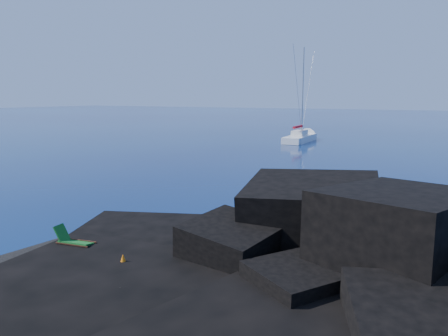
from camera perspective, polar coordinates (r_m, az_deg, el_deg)
The scene contains 9 objects.
ground at distance 19.34m, azimuth -25.44°, elevation -10.50°, with size 400.00×400.00×0.00m, color #030834.
headland at distance 14.85m, azimuth 18.99°, elevation -16.16°, with size 24.00×24.00×3.60m, color black, non-canonical shape.
beach at distance 16.39m, azimuth -14.52°, elevation -13.45°, with size 8.50×6.00×0.70m, color black.
surf_foam at distance 19.38m, azimuth -4.08°, elevation -9.53°, with size 10.00×8.00×0.06m, color white, non-canonical shape.
sailboat at distance 61.65m, azimuth 9.93°, elevation 3.42°, with size 2.57×12.28×12.87m, color white, non-canonical shape.
deck_chair at distance 18.02m, azimuth -18.77°, elevation -8.60°, with size 1.51×0.66×1.04m, color #166320, non-canonical shape.
towel at distance 14.31m, azimuth -14.44°, elevation -15.28°, with size 2.02×0.96×0.05m, color white.
sunbather at distance 14.25m, azimuth -14.47°, elevation -14.75°, with size 1.78×0.43×0.24m, color tan, non-canonical shape.
marker_cone at distance 15.81m, azimuth -13.04°, elevation -11.81°, with size 0.36×0.36×0.55m, color orange.
Camera 1 is at (15.12, -10.29, 6.28)m, focal length 35.00 mm.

